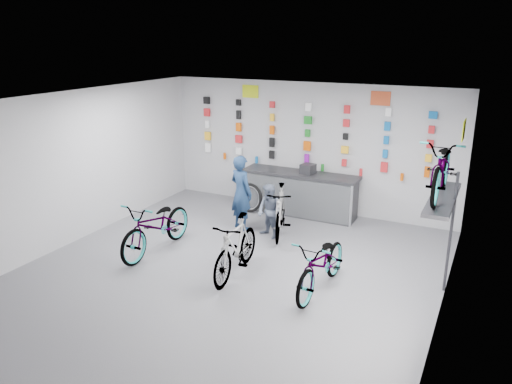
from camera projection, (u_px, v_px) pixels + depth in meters
The scene contains 21 objects.
floor at pixel (224, 276), 8.66m from camera, with size 8.00×8.00×0.00m, color #545459.
ceiling at pixel (220, 103), 7.76m from camera, with size 8.00×8.00×0.00m, color white.
wall_back at pixel (308, 147), 11.63m from camera, with size 7.00×7.00×0.00m, color #B5B5B7.
wall_front at pixel (14, 308), 4.79m from camera, with size 7.00×7.00×0.00m, color #B5B5B7.
wall_left at pixel (66, 170), 9.69m from camera, with size 8.00×8.00×0.00m, color #B5B5B7.
wall_right at pixel (447, 229), 6.73m from camera, with size 8.00×8.00×0.00m, color #B5B5B7.
counter at pixel (300, 194), 11.54m from camera, with size 2.70×0.66×1.00m.
merch_wall at pixel (303, 136), 11.53m from camera, with size 5.57×0.08×1.54m.
wall_bracket at pixel (444, 204), 7.84m from camera, with size 0.39×1.90×2.00m.
sign_left at pixel (250, 91), 11.88m from camera, with size 0.42×0.02×0.30m, color #CFE415.
sign_right at pixel (381, 98), 10.57m from camera, with size 0.42×0.02×0.30m, color #C74A24.
sign_side at pixel (464, 130), 7.42m from camera, with size 0.02×0.40×0.30m, color #CFE415.
bike_left at pixel (157, 226), 9.50m from camera, with size 0.71×2.03×1.07m, color gray.
bike_center at pixel (236, 247), 8.56m from camera, with size 0.49×1.75×1.05m, color gray.
bike_right at pixel (322, 264), 8.04m from camera, with size 0.64×1.83×0.96m, color gray.
bike_service at pixel (280, 211), 10.35m from camera, with size 0.49×1.72×1.03m, color gray.
bike_wall at pixel (443, 167), 7.69m from camera, with size 0.63×1.80×0.95m, color gray.
clerk at pixel (241, 193), 10.57m from camera, with size 0.59×0.39×1.62m, color navy.
customer at pixel (269, 211), 10.17m from camera, with size 0.55×0.43×1.13m, color slate.
spare_wheel at pixel (249, 198), 11.74m from camera, with size 0.71×0.25×0.70m.
register at pixel (308, 169), 11.29m from camera, with size 0.28×0.30×0.22m, color black.
Camera 1 is at (3.97, -6.76, 4.00)m, focal length 35.00 mm.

